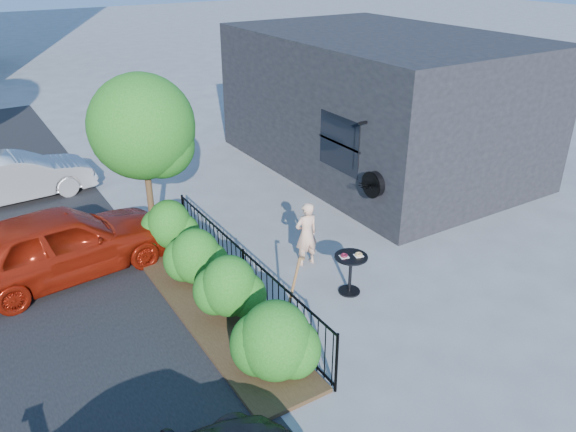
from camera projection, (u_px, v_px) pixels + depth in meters
ground at (308, 277)px, 11.74m from camera, size 120.00×120.00×0.00m
shop_building at (378, 102)px, 16.92m from camera, size 6.22×9.00×4.00m
fence at (244, 274)px, 10.78m from camera, size 0.05×6.05×1.10m
planting_bed at (212, 308)px, 10.67m from camera, size 1.30×6.00×0.08m
shrubs at (213, 274)px, 10.51m from camera, size 1.10×5.60×1.24m
patio_tree at (146, 133)px, 11.58m from camera, size 2.20×2.20×3.94m
cafe_table at (351, 267)px, 10.98m from camera, size 0.65×0.65×0.88m
woman at (306, 234)px, 11.92m from camera, size 0.54×0.37×1.45m
shovel at (290, 299)px, 9.87m from camera, size 0.49×0.19×1.46m
car_red at (60, 244)px, 11.47m from camera, size 4.62×2.28×1.51m
car_silver at (18, 177)px, 15.09m from camera, size 3.92×1.53×1.27m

